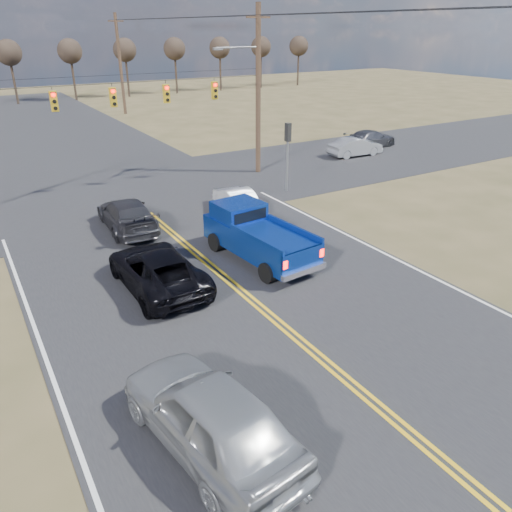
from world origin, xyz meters
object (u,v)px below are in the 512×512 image
black_suv (157,269)px  cross_car_east_far (370,139)px  silver_suv (210,415)px  cross_car_east_near (355,147)px  dgrey_car_queue (127,215)px  pickup_truck (256,235)px  white_car_queue (236,200)px

black_suv → cross_car_east_far: (22.73, 13.39, -0.04)m
silver_suv → black_suv: silver_suv is taller
cross_car_east_near → black_suv: bearing=124.1°
dgrey_car_queue → pickup_truck: bearing=124.1°
pickup_truck → black_suv: size_ratio=1.08×
dgrey_car_queue → cross_car_east_near: 19.78m
cross_car_east_near → cross_car_east_far: (2.89, 1.52, 0.01)m
white_car_queue → dgrey_car_queue: bearing=4.1°
pickup_truck → dgrey_car_queue: pickup_truck is taller
black_suv → dgrey_car_queue: (0.88, 6.22, -0.01)m
dgrey_car_queue → cross_car_east_near: dgrey_car_queue is taller
dgrey_car_queue → cross_car_east_far: (21.85, 7.17, -0.03)m
silver_suv → dgrey_car_queue: size_ratio=1.06×
pickup_truck → silver_suv: bearing=-132.3°
white_car_queue → black_suv: bearing=50.8°
black_suv → white_car_queue: black_suv is taller
pickup_truck → cross_car_east_far: size_ratio=1.20×
dgrey_car_queue → silver_suv: bearing=82.8°
black_suv → cross_car_east_near: black_suv is taller
silver_suv → cross_car_east_near: silver_suv is taller
black_suv → pickup_truck: bearing=-176.4°
cross_car_east_near → dgrey_car_queue: bearing=109.8°
white_car_queue → cross_car_east_far: cross_car_east_far is taller
cross_car_east_far → dgrey_car_queue: bearing=98.7°
silver_suv → cross_car_east_far: (24.47, 21.24, -0.21)m
pickup_truck → white_car_queue: (2.05, 5.42, -0.37)m
dgrey_car_queue → cross_car_east_near: size_ratio=1.21×
silver_suv → pickup_truck: bearing=-135.0°
pickup_truck → silver_suv: 10.22m
pickup_truck → dgrey_car_queue: 6.86m
cross_car_east_near → white_car_queue: bearing=117.8°
silver_suv → white_car_queue: silver_suv is taller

